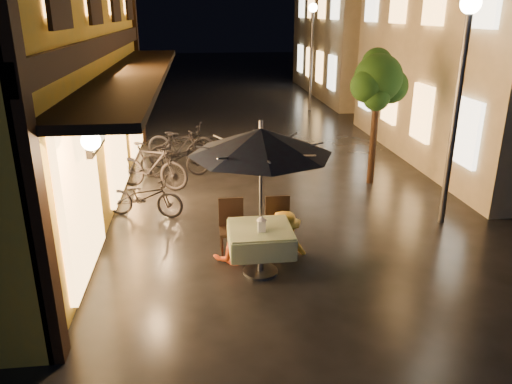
{
  "coord_description": "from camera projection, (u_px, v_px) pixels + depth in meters",
  "views": [
    {
      "loc": [
        -1.7,
        -6.58,
        3.93
      ],
      "look_at": [
        -0.8,
        1.01,
        1.15
      ],
      "focal_mm": 35.0,
      "sensor_mm": 36.0,
      "label": 1
    }
  ],
  "objects": [
    {
      "name": "streetlamp_far",
      "position": [
        312.0,
        38.0,
        20.07
      ],
      "size": [
        0.36,
        0.36,
        4.23
      ],
      "color": "#59595E",
      "rests_on": "ground"
    },
    {
      "name": "street_tree",
      "position": [
        379.0,
        82.0,
        11.32
      ],
      "size": [
        1.43,
        1.2,
        3.15
      ],
      "color": "black",
      "rests_on": "ground"
    },
    {
      "name": "bicycle_4",
      "position": [
        182.0,
        141.0,
        13.95
      ],
      "size": [
        2.01,
        1.06,
        1.0
      ],
      "primitive_type": "imported",
      "rotation": [
        0.0,
        0.0,
        1.35
      ],
      "color": "black",
      "rests_on": "ground"
    },
    {
      "name": "streetlamp_near",
      "position": [
        462.0,
        71.0,
        8.87
      ],
      "size": [
        0.36,
        0.36,
        4.23
      ],
      "color": "#59595E",
      "rests_on": "ground"
    },
    {
      "name": "bicycle_3",
      "position": [
        179.0,
        149.0,
        13.26
      ],
      "size": [
        1.65,
        0.73,
        0.96
      ],
      "primitive_type": "imported",
      "rotation": [
        0.0,
        0.0,
        1.75
      ],
      "color": "black",
      "rests_on": "ground"
    },
    {
      "name": "ground",
      "position": [
        316.0,
        282.0,
        7.67
      ],
      "size": [
        90.0,
        90.0,
        0.0
      ],
      "primitive_type": "plane",
      "color": "black",
      "rests_on": "ground"
    },
    {
      "name": "person_yellow",
      "position": [
        284.0,
        213.0,
        8.32
      ],
      "size": [
        1.0,
        0.6,
        1.51
      ],
      "primitive_type": "imported",
      "rotation": [
        0.0,
        0.0,
        3.18
      ],
      "color": "yellow",
      "rests_on": "ground"
    },
    {
      "name": "bicycle_2",
      "position": [
        175.0,
        158.0,
        12.48
      ],
      "size": [
        1.73,
        0.6,
        0.91
      ],
      "primitive_type": "imported",
      "rotation": [
        0.0,
        0.0,
        1.57
      ],
      "color": "black",
      "rests_on": "ground"
    },
    {
      "name": "cafe_chair_left",
      "position": [
        232.0,
        224.0,
        8.42
      ],
      "size": [
        0.42,
        0.42,
        0.97
      ],
      "color": "black",
      "rests_on": "ground"
    },
    {
      "name": "cafe_table",
      "position": [
        261.0,
        239.0,
        7.76
      ],
      "size": [
        0.99,
        0.99,
        0.78
      ],
      "color": "#59595E",
      "rests_on": "ground"
    },
    {
      "name": "bicycle_0",
      "position": [
        144.0,
        197.0,
        10.01
      ],
      "size": [
        1.7,
        0.97,
        0.84
      ],
      "primitive_type": "imported",
      "rotation": [
        0.0,
        0.0,
        1.3
      ],
      "color": "black",
      "rests_on": "ground"
    },
    {
      "name": "cafe_chair_right",
      "position": [
        278.0,
        222.0,
        8.51
      ],
      "size": [
        0.42,
        0.42,
        0.97
      ],
      "color": "black",
      "rests_on": "ground"
    },
    {
      "name": "person_orange",
      "position": [
        232.0,
        222.0,
        8.16
      ],
      "size": [
        0.72,
        0.6,
        1.36
      ],
      "primitive_type": "imported",
      "rotation": [
        0.0,
        0.0,
        3.27
      ],
      "color": "#E35121",
      "rests_on": "ground"
    },
    {
      "name": "bicycle_1",
      "position": [
        152.0,
        166.0,
        11.56
      ],
      "size": [
        1.88,
        1.2,
        1.1
      ],
      "primitive_type": "imported",
      "rotation": [
        0.0,
        0.0,
        1.16
      ],
      "color": "black",
      "rests_on": "ground"
    },
    {
      "name": "patio_umbrella",
      "position": [
        261.0,
        142.0,
        7.23
      ],
      "size": [
        2.15,
        2.15,
        2.46
      ],
      "color": "#59595E",
      "rests_on": "ground"
    },
    {
      "name": "table_lantern",
      "position": [
        262.0,
        223.0,
        7.53
      ],
      "size": [
        0.16,
        0.16,
        0.25
      ],
      "color": "white",
      "rests_on": "cafe_table"
    },
    {
      "name": "east_building_far",
      "position": [
        385.0,
        17.0,
        24.04
      ],
      "size": [
        7.3,
        10.3,
        7.3
      ],
      "color": "#C1B395",
      "rests_on": "ground"
    }
  ]
}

